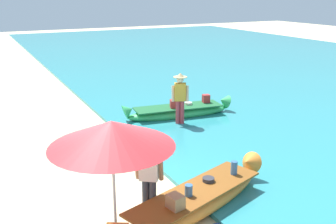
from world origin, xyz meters
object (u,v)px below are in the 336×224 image
at_px(person_vendor_hatted, 180,96).
at_px(person_tourist_customer, 149,175).
at_px(boat_orange_foreground, 196,201).
at_px(boat_green_midground, 178,111).
at_px(patio_umbrella_large, 112,134).

height_order(person_vendor_hatted, person_tourist_customer, person_vendor_hatted).
height_order(boat_orange_foreground, person_tourist_customer, person_tourist_customer).
distance_m(boat_orange_foreground, boat_green_midground, 6.13).
height_order(person_vendor_hatted, patio_umbrella_large, patio_umbrella_large).
xyz_separation_m(boat_green_midground, person_tourist_customer, (-3.45, -5.22, 0.61)).
xyz_separation_m(person_vendor_hatted, patio_umbrella_large, (-3.93, -4.84, 0.93)).
distance_m(boat_green_midground, person_tourist_customer, 6.28).
bearing_deg(boat_orange_foreground, boat_green_midground, 65.00).
distance_m(person_vendor_hatted, patio_umbrella_large, 6.30).
relative_size(boat_orange_foreground, patio_umbrella_large, 1.85).
bearing_deg(boat_green_midground, person_tourist_customer, -123.43).
bearing_deg(person_vendor_hatted, person_tourist_customer, -124.72).
xyz_separation_m(boat_green_midground, patio_umbrella_large, (-4.27, -5.58, 1.70)).
bearing_deg(boat_orange_foreground, person_vendor_hatted, 64.97).
bearing_deg(person_tourist_customer, person_vendor_hatted, 55.28).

